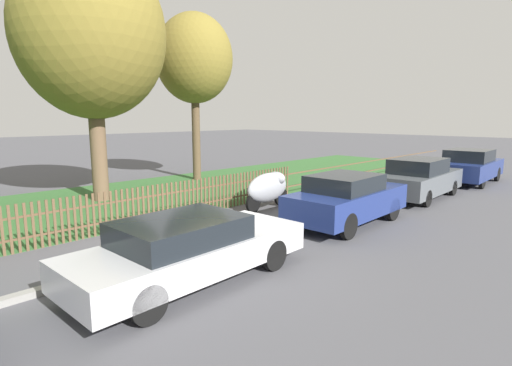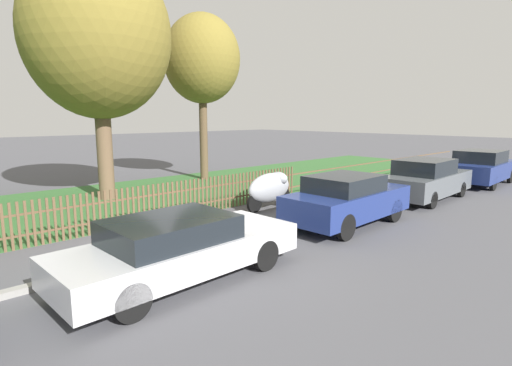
% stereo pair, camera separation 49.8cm
% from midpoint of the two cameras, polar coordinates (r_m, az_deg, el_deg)
% --- Properties ---
extents(ground_plane, '(120.00, 120.00, 0.00)m').
position_cam_midpoint_polar(ground_plane, '(9.49, -8.37, -9.08)').
color(ground_plane, '#4C4C51').
extents(kerb_stone, '(42.48, 0.20, 0.12)m').
position_cam_midpoint_polar(kerb_stone, '(9.55, -8.75, -8.60)').
color(kerb_stone, gray).
rests_on(kerb_stone, ground).
extents(grass_strip, '(42.48, 7.57, 0.01)m').
position_cam_midpoint_polar(grass_strip, '(15.02, -23.62, -2.84)').
color(grass_strip, '#33602D').
rests_on(grass_strip, ground).
extents(park_fence, '(42.48, 0.05, 1.12)m').
position_cam_midpoint_polar(park_fence, '(11.55, -16.68, -3.15)').
color(park_fence, brown).
rests_on(park_fence, ground).
extents(parked_car_navy_estate, '(4.64, 1.86, 1.22)m').
position_cam_midpoint_polar(parked_car_navy_estate, '(7.50, -11.48, -9.11)').
color(parked_car_navy_estate, '#BCBCC1').
rests_on(parked_car_navy_estate, ground).
extents(parked_car_red_compact, '(4.10, 1.78, 1.43)m').
position_cam_midpoint_polar(parked_car_red_compact, '(11.40, 11.66, -2.17)').
color(parked_car_red_compact, navy).
rests_on(parked_car_red_compact, ground).
extents(parked_car_white_van, '(4.50, 1.85, 1.49)m').
position_cam_midpoint_polar(parked_car_white_van, '(15.87, 21.46, 0.63)').
color(parked_car_white_van, '#51565B').
rests_on(parked_car_white_van, ground).
extents(parked_car_grey_coupe, '(4.43, 2.02, 1.53)m').
position_cam_midpoint_polar(parked_car_grey_coupe, '(20.54, 27.58, 2.18)').
color(parked_car_grey_coupe, navy).
rests_on(parked_car_grey_coupe, ground).
extents(covered_motorcycle, '(2.03, 0.73, 1.18)m').
position_cam_midpoint_polar(covered_motorcycle, '(13.08, 0.71, -0.61)').
color(covered_motorcycle, black).
rests_on(covered_motorcycle, ground).
extents(tree_mid_park, '(5.02, 5.02, 8.68)m').
position_cam_midpoint_polar(tree_mid_park, '(15.60, -23.40, 18.92)').
color(tree_mid_park, brown).
rests_on(tree_mid_park, ground).
extents(tree_far_left, '(3.55, 3.55, 7.68)m').
position_cam_midpoint_polar(tree_far_left, '(19.48, -9.57, 17.02)').
color(tree_far_left, brown).
rests_on(tree_far_left, ground).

